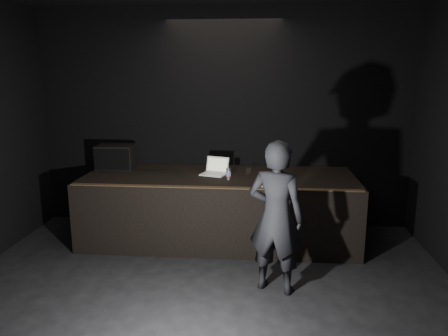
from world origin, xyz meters
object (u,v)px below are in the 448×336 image
Objects in this scene: stage_monitor at (116,157)px; beer_can at (229,174)px; laptop at (215,170)px; stage_riser at (219,207)px; person at (276,217)px.

stage_monitor reaches higher than beer_can.
beer_can is (1.83, -0.55, -0.11)m from stage_monitor.
laptop is (1.60, -0.23, -0.13)m from stage_monitor.
stage_riser is 23.68× the size of beer_can.
stage_monitor is at bearing -169.73° from laptop.
stage_monitor is at bearing -18.01° from person.
stage_monitor is at bearing 169.78° from stage_riser.
stage_riser is 1.76m from person.
laptop is 0.40m from beer_can.
stage_monitor is (-1.67, 0.30, 0.69)m from stage_riser.
laptop is (-0.07, 0.08, 0.56)m from stage_riser.
stage_monitor is 3.08m from person.
stage_riser is 0.57m from laptop.
stage_riser is 6.88× the size of stage_monitor.
stage_riser is 9.09× the size of laptop.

